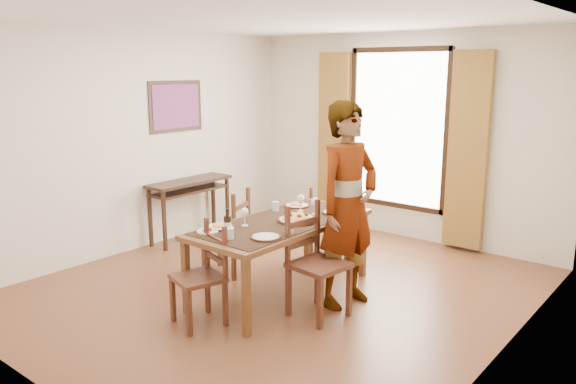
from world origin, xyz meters
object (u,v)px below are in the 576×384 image
Objects in this scene: pasta_platter at (298,216)px; console_table at (190,189)px; man at (348,205)px; dining_table at (282,227)px.

console_table is at bearing 165.59° from pasta_platter.
man is at bearing -9.48° from console_table.
pasta_platter is (0.13, 0.09, 0.11)m from dining_table.
man is at bearing 13.22° from pasta_platter.
dining_table is 1.02× the size of man.
man is (0.64, 0.20, 0.28)m from dining_table.
man is at bearing 17.73° from dining_table.
dining_table is (2.13, -0.67, 0.01)m from console_table.
console_table is 0.62× the size of man.
dining_table is at bearing -17.37° from console_table.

